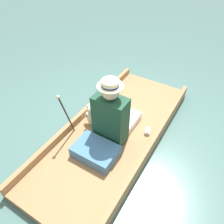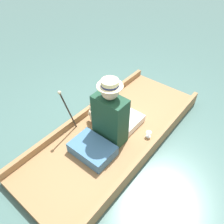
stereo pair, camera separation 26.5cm
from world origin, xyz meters
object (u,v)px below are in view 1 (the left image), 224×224
teddy_bear (92,116)px  walking_cane (65,111)px  wine_glass (148,130)px  seated_person (113,116)px

teddy_bear → walking_cane: bearing=-114.5°
teddy_bear → wine_glass: 0.79m
seated_person → walking_cane: 0.60m
seated_person → wine_glass: bearing=42.6°
seated_person → teddy_bear: seated_person is taller
seated_person → walking_cane: size_ratio=1.27×
teddy_bear → walking_cane: 0.45m
teddy_bear → walking_cane: size_ratio=0.49×
seated_person → teddy_bear: 0.40m
teddy_bear → walking_cane: (-0.15, -0.33, 0.27)m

